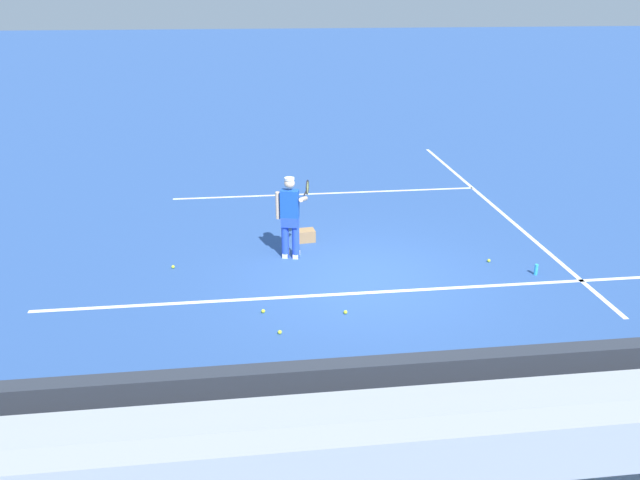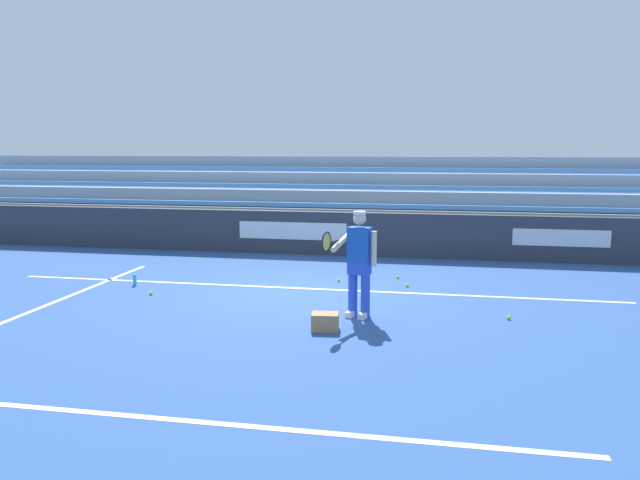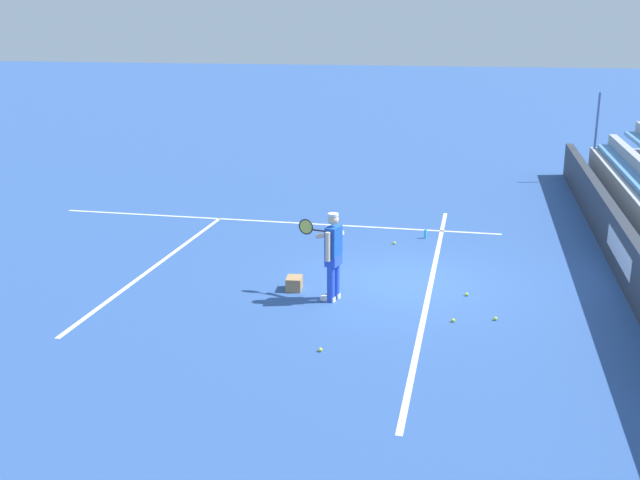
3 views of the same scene
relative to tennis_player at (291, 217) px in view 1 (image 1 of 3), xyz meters
The scene contains 13 objects.
ground_plane 2.05m from the tennis_player, 45.06° to the right, with size 160.00×160.00×0.00m, color #2D5193.
court_baseline_white 2.40m from the tennis_player, 54.19° to the right, with size 12.00×0.10×0.01m, color white.
court_sideline_white 6.11m from the tennis_player, 26.47° to the left, with size 0.10×12.00×0.01m, color white.
court_service_line_white 4.48m from the tennis_player, 72.75° to the left, with size 8.22×0.10×0.01m, color white.
back_wall_sponsor_board 5.84m from the tennis_player, 77.16° to the right, with size 24.96×0.25×1.10m.
tennis_player is the anchor object (origin of this frame).
ball_box_cardboard 1.20m from the tennis_player, 65.68° to the left, with size 0.40×0.30×0.26m, color #A87F51.
tennis_ball_toward_net 4.14m from the tennis_player, 10.64° to the right, with size 0.07×0.07×0.07m, color #CCE533.
tennis_ball_near_player 2.58m from the tennis_player, 106.00° to the right, with size 0.07×0.07×0.07m, color #CCE533.
tennis_ball_midcourt 2.55m from the tennis_player, behind, with size 0.07×0.07×0.07m, color #CCE533.
tennis_ball_stray_back 3.22m from the tennis_player, 97.96° to the right, with size 0.07×0.07×0.07m, color #CCE533.
tennis_ball_far_left 2.78m from the tennis_player, 73.97° to the right, with size 0.07×0.07×0.07m, color #CCE533.
water_bottle 4.94m from the tennis_player, 17.16° to the right, with size 0.07×0.07×0.22m, color #33B2E5.
Camera 1 is at (-2.15, -10.54, 5.18)m, focal length 35.00 mm.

